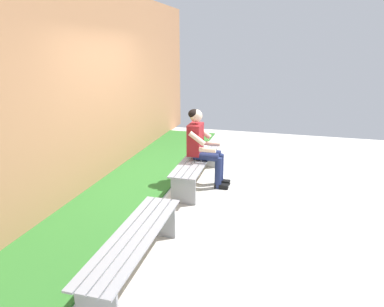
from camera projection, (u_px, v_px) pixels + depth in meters
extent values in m
cube|color=beige|center=(249.00, 228.00, 4.22)|extent=(10.00, 7.00, 0.04)
cube|color=#2D6B28|center=(100.00, 206.00, 4.73)|extent=(9.00, 1.51, 0.03)
cube|color=#B27A51|center=(80.00, 89.00, 5.07)|extent=(9.50, 0.24, 3.13)
cube|color=gray|center=(187.00, 158.00, 5.49)|extent=(1.85, 0.11, 0.02)
cube|color=gray|center=(194.00, 158.00, 5.46)|extent=(1.85, 0.11, 0.02)
cube|color=gray|center=(200.00, 159.00, 5.44)|extent=(1.85, 0.11, 0.02)
cube|color=gray|center=(206.00, 159.00, 5.41)|extent=(1.85, 0.11, 0.02)
cube|color=gray|center=(207.00, 156.00, 6.26)|extent=(0.03, 0.37, 0.42)
cube|color=gray|center=(183.00, 190.00, 4.78)|extent=(0.03, 0.37, 0.42)
cube|color=gray|center=(119.00, 234.00, 3.25)|extent=(1.70, 0.11, 0.02)
cube|color=gray|center=(129.00, 235.00, 3.23)|extent=(1.70, 0.11, 0.02)
cube|color=gray|center=(139.00, 237.00, 3.20)|extent=(1.70, 0.11, 0.02)
cube|color=gray|center=(149.00, 238.00, 3.17)|extent=(1.70, 0.11, 0.02)
cube|color=gray|center=(160.00, 220.00, 3.95)|extent=(0.03, 0.37, 0.42)
cube|color=maroon|center=(195.00, 139.00, 5.33)|extent=(0.34, 0.20, 0.50)
sphere|color=beige|center=(196.00, 116.00, 5.21)|extent=(0.20, 0.20, 0.20)
ellipsoid|color=black|center=(194.00, 114.00, 5.21)|extent=(0.20, 0.19, 0.15)
cylinder|color=navy|center=(209.00, 153.00, 5.44)|extent=(0.13, 0.40, 0.13)
cylinder|color=navy|center=(206.00, 157.00, 5.28)|extent=(0.13, 0.40, 0.13)
cylinder|color=navy|center=(220.00, 169.00, 5.47)|extent=(0.11, 0.11, 0.51)
cube|color=black|center=(223.00, 182.00, 5.52)|extent=(0.10, 0.22, 0.07)
cylinder|color=navy|center=(218.00, 173.00, 5.31)|extent=(0.11, 0.11, 0.51)
cube|color=black|center=(221.00, 186.00, 5.36)|extent=(0.10, 0.22, 0.07)
cylinder|color=beige|center=(203.00, 132.00, 5.48)|extent=(0.08, 0.28, 0.23)
cylinder|color=beige|center=(212.00, 144.00, 5.47)|extent=(0.07, 0.26, 0.07)
cylinder|color=beige|center=(197.00, 139.00, 5.10)|extent=(0.08, 0.28, 0.23)
cylinder|color=beige|center=(207.00, 150.00, 5.14)|extent=(0.07, 0.26, 0.07)
sphere|color=gold|center=(199.00, 149.00, 5.80)|extent=(0.08, 0.08, 0.08)
cube|color=white|center=(206.00, 144.00, 6.19)|extent=(0.20, 0.15, 0.02)
cube|color=white|center=(203.00, 147.00, 6.00)|extent=(0.20, 0.15, 0.02)
cube|color=#BF8C1E|center=(205.00, 146.00, 6.09)|extent=(0.41, 0.16, 0.01)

